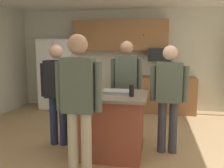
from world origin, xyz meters
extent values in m
plane|color=tan|center=(0.00, 0.00, 0.00)|extent=(7.04, 7.04, 0.00)
cube|color=beige|center=(0.00, 2.80, 1.30)|extent=(6.40, 0.10, 2.60)
cube|color=#936038|center=(-0.40, 2.60, 1.92)|extent=(2.40, 0.35, 0.75)
sphere|color=#4C3823|center=(0.20, 2.41, 1.93)|extent=(0.04, 0.04, 0.04)
cube|color=#936038|center=(0.60, 2.48, 0.45)|extent=(1.80, 0.60, 0.90)
sphere|color=#4C3823|center=(1.05, 2.17, 0.45)|extent=(0.04, 0.04, 0.04)
cube|color=white|center=(-2.00, 2.40, 0.91)|extent=(0.93, 0.70, 1.83)
cube|color=white|center=(-2.23, 2.03, 0.91)|extent=(0.44, 0.04, 1.75)
cube|color=white|center=(-1.77, 2.03, 0.91)|extent=(0.44, 0.04, 1.75)
cylinder|color=#B2B2B7|center=(-2.00, 2.00, 1.01)|extent=(0.02, 0.02, 0.35)
cube|color=black|center=(0.60, 2.50, 1.45)|extent=(0.56, 0.40, 0.32)
cube|color=brown|center=(-0.16, -0.18, 0.45)|extent=(1.02, 0.78, 0.91)
cube|color=#756651|center=(-0.16, -0.18, 0.93)|extent=(1.16, 0.92, 0.04)
cylinder|color=#232D4C|center=(-0.07, 0.61, 0.42)|extent=(0.13, 0.13, 0.85)
cylinder|color=#232D4C|center=(0.10, 0.61, 0.42)|extent=(0.13, 0.13, 0.85)
cube|color=#4C5647|center=(0.01, 0.61, 1.17)|extent=(0.38, 0.22, 0.64)
sphere|color=tan|center=(0.01, 0.61, 1.63)|extent=(0.23, 0.23, 0.23)
cylinder|color=#4C5647|center=(-0.23, 0.61, 1.15)|extent=(0.09, 0.09, 0.57)
cylinder|color=#4C5647|center=(0.25, 0.61, 1.15)|extent=(0.09, 0.09, 0.57)
cylinder|color=#383842|center=(0.65, 0.05, 0.40)|extent=(0.13, 0.13, 0.81)
cylinder|color=#383842|center=(0.82, 0.05, 0.40)|extent=(0.13, 0.13, 0.81)
cube|color=#4C5647|center=(0.73, 0.05, 1.11)|extent=(0.38, 0.22, 0.61)
sphere|color=beige|center=(0.73, 0.05, 1.55)|extent=(0.22, 0.22, 0.22)
cylinder|color=#4C5647|center=(0.49, 0.05, 1.09)|extent=(0.09, 0.09, 0.55)
cylinder|color=#4C5647|center=(0.97, 0.05, 1.09)|extent=(0.09, 0.09, 0.55)
cylinder|color=#232D4C|center=(-1.14, 0.03, 0.41)|extent=(0.13, 0.13, 0.81)
cylinder|color=#232D4C|center=(-0.97, 0.03, 0.41)|extent=(0.13, 0.13, 0.81)
cube|color=black|center=(-1.06, 0.03, 1.12)|extent=(0.38, 0.22, 0.61)
sphere|color=tan|center=(-1.06, 0.03, 1.57)|extent=(0.22, 0.22, 0.22)
cylinder|color=black|center=(-1.30, 0.03, 1.10)|extent=(0.09, 0.09, 0.55)
cylinder|color=black|center=(-0.82, 0.03, 1.10)|extent=(0.09, 0.09, 0.55)
cylinder|color=tan|center=(-0.45, -0.97, 0.44)|extent=(0.13, 0.13, 0.87)
cylinder|color=tan|center=(-0.28, -0.97, 0.44)|extent=(0.13, 0.13, 0.87)
cube|color=#4C5647|center=(-0.36, -0.97, 1.20)|extent=(0.38, 0.22, 0.65)
sphere|color=tan|center=(-0.36, -0.97, 1.67)|extent=(0.24, 0.24, 0.24)
cylinder|color=#4C5647|center=(-0.60, -0.97, 1.18)|extent=(0.09, 0.09, 0.59)
cylinder|color=#4C5647|center=(-0.12, -0.97, 1.18)|extent=(0.09, 0.09, 0.59)
cylinder|color=black|center=(-0.53, -0.49, 1.03)|extent=(0.07, 0.07, 0.16)
cylinder|color=black|center=(0.20, -0.31, 1.03)|extent=(0.07, 0.07, 0.17)
cylinder|color=#301C14|center=(-0.41, -0.48, 1.03)|extent=(0.07, 0.07, 0.16)
cylinder|color=black|center=(-0.47, -0.28, 1.02)|extent=(0.06, 0.06, 0.14)
cylinder|color=black|center=(-0.26, -0.36, 1.03)|extent=(0.07, 0.07, 0.16)
cube|color=#B7B7BC|center=(-0.04, -0.09, 0.96)|extent=(0.44, 0.30, 0.02)
cube|color=#A8A8AD|center=(-0.04, -0.09, 0.98)|extent=(0.44, 0.30, 0.02)
camera|label=1|loc=(0.55, -3.70, 1.65)|focal=39.17mm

